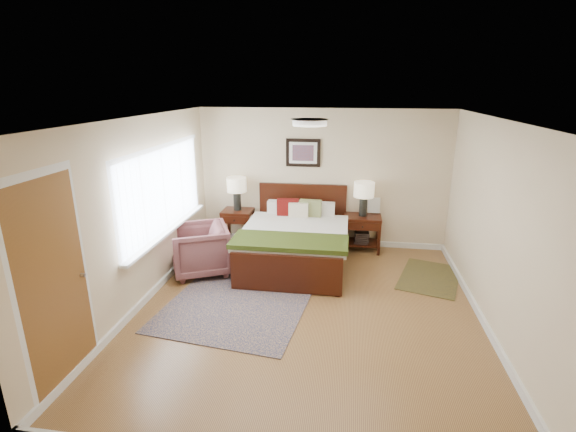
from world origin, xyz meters
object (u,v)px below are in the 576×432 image
object	(u,v)px
nightstand_right	(362,230)
armchair	(200,250)
lamp_right	(364,192)
nightstand_left	(238,217)
lamp_left	(237,187)
bed	(295,235)
rug_persian	(245,294)

from	to	relation	value
nightstand_right	armchair	bearing A→B (deg)	-152.19
lamp_right	nightstand_right	bearing A→B (deg)	-90.00
nightstand_left	armchair	bearing A→B (deg)	-100.80
lamp_left	lamp_right	bearing A→B (deg)	0.00
bed	lamp_right	distance (m)	1.48
lamp_left	nightstand_right	bearing A→B (deg)	-0.32
lamp_right	bed	bearing A→B (deg)	-143.99
armchair	nightstand_left	bearing A→B (deg)	144.28
nightstand_right	armchair	xyz separation A→B (m)	(-2.55, -1.35, 0.01)
lamp_left	bed	bearing A→B (deg)	-33.92
bed	rug_persian	size ratio (longest dim) A/B	0.81
nightstand_right	lamp_right	distance (m)	0.69
rug_persian	lamp_right	bearing A→B (deg)	56.97
lamp_left	rug_persian	size ratio (longest dim) A/B	0.23
lamp_right	armchair	distance (m)	2.97
bed	lamp_right	xyz separation A→B (m)	(1.10, 0.80, 0.56)
rug_persian	armchair	bearing A→B (deg)	152.20
bed	nightstand_right	xyz separation A→B (m)	(1.10, 0.79, -0.13)
rug_persian	lamp_left	bearing A→B (deg)	114.77
nightstand_left	nightstand_right	bearing A→B (deg)	0.23
lamp_right	armchair	bearing A→B (deg)	-151.97
lamp_left	armchair	distance (m)	1.55
nightstand_right	armchair	distance (m)	2.89
armchair	bed	bearing A→B (deg)	86.11
lamp_right	armchair	xyz separation A→B (m)	(-2.55, -1.36, -0.69)
nightstand_right	lamp_left	world-z (taller)	lamp_left
nightstand_left	rug_persian	size ratio (longest dim) A/B	0.25
lamp_right	rug_persian	world-z (taller)	lamp_right
bed	rug_persian	bearing A→B (deg)	-115.86
bed	rug_persian	distance (m)	1.40
armchair	rug_persian	distance (m)	1.14
nightstand_right	rug_persian	bearing A→B (deg)	-130.44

